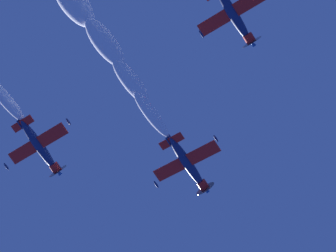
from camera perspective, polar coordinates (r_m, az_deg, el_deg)
name	(u,v)px	position (r m, az deg, el deg)	size (l,w,h in m)	color
airplane_lead	(188,164)	(76.10, 1.58, -3.02)	(7.08, 7.40, 3.03)	navy
airplane_left_wingman	(40,147)	(77.82, -9.96, -1.63)	(7.06, 7.38, 3.10)	navy
airplane_right_wingman	(234,16)	(73.86, 5.18, 8.56)	(7.03, 7.32, 3.36)	navy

